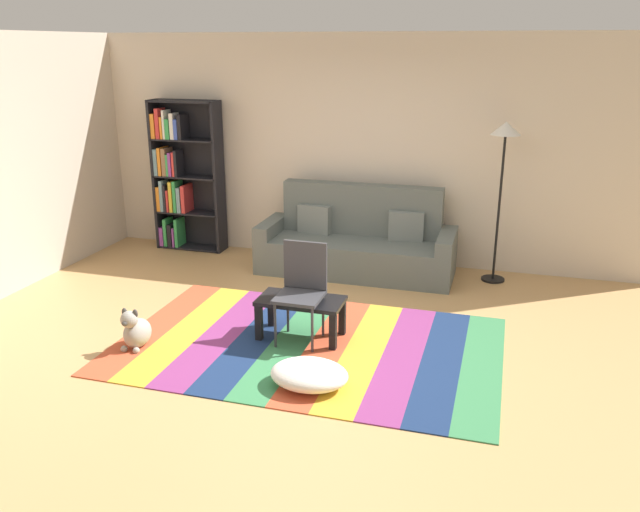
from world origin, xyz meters
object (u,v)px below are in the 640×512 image
Objects in this scene: couch at (357,244)px; standing_lamp at (504,150)px; pouf at (309,374)px; tv_remote at (294,297)px; coffee_table at (301,306)px; dog at (136,331)px; folding_chair at (302,284)px; bookshelf at (180,176)px.

standing_lamp is (1.56, 0.13, 1.15)m from couch.
tv_remote is at bearing 115.71° from pouf.
pouf is 3.46m from standing_lamp.
coffee_table is at bearing -92.08° from couch.
dog is at bearing -119.07° from couch.
pouf is 0.69× the size of folding_chair.
bookshelf is at bearing 177.84° from standing_lamp.
couch reaches higher than coffee_table.
standing_lamp is at bearing -2.16° from bookshelf.
bookshelf is 4.01m from standing_lamp.
couch is 2.78m from pouf.
folding_chair is at bearing -91.49° from couch.
coffee_table is 1.94× the size of dog.
couch is at bearing 118.82° from folding_chair.
tv_remote is 0.17× the size of folding_chair.
dog is (1.00, -2.81, -0.79)m from bookshelf.
pouf is at bearing -48.69° from bookshelf.
standing_lamp is at bearing 4.88° from couch.
couch reaches higher than dog.
folding_chair is at bearing -43.30° from bookshelf.
tv_remote is at bearing 25.12° from dog.
folding_chair is (1.36, 0.59, 0.37)m from dog.
folding_chair is at bearing 23.58° from dog.
couch is 2.92× the size of coffee_table.
couch is 1.94m from tv_remote.
tv_remote is at bearing -44.22° from bookshelf.
couch is at bearing 87.92° from coffee_table.
bookshelf is 4.80× the size of dog.
pouf is 0.98m from folding_chair.
standing_lamp is 1.98× the size of folding_chair.
dog is at bearing -155.64° from coffee_table.
tv_remote reaches higher than coffee_table.
couch is 2.50m from bookshelf.
pouf is 1.56× the size of dog.
couch is 1.93m from coffee_table.
dog reaches higher than pouf.
tv_remote is (-0.13, -1.93, 0.05)m from couch.
folding_chair is (-1.61, -2.07, -0.96)m from standing_lamp.
coffee_table is 0.43× the size of standing_lamp.
couch is 5.69× the size of dog.
coffee_table is at bearing 112.00° from pouf.
tv_remote is (-0.40, 0.83, 0.28)m from pouf.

